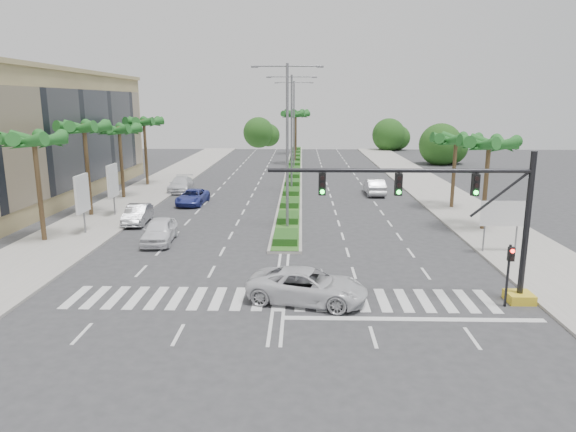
% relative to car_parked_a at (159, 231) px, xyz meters
% --- Properties ---
extents(ground, '(160.00, 160.00, 0.00)m').
position_rel_car_parked_a_xyz_m(ground, '(8.57, -10.07, -0.82)').
color(ground, '#333335').
rests_on(ground, ground).
extents(footpath_right, '(6.00, 120.00, 0.15)m').
position_rel_car_parked_a_xyz_m(footpath_right, '(23.77, 9.93, -0.74)').
color(footpath_right, gray).
rests_on(footpath_right, ground).
extents(footpath_left, '(6.00, 120.00, 0.15)m').
position_rel_car_parked_a_xyz_m(footpath_left, '(-6.63, 9.93, -0.74)').
color(footpath_left, gray).
rests_on(footpath_left, ground).
extents(median, '(2.20, 75.00, 0.20)m').
position_rel_car_parked_a_xyz_m(median, '(8.57, 34.93, -0.72)').
color(median, gray).
rests_on(median, ground).
extents(median_grass, '(1.80, 75.00, 0.04)m').
position_rel_car_parked_a_xyz_m(median_grass, '(8.57, 34.93, -0.60)').
color(median_grass, '#315B1F').
rests_on(median_grass, median).
extents(building, '(12.00, 36.00, 12.00)m').
position_rel_car_parked_a_xyz_m(building, '(-17.43, 15.93, 5.18)').
color(building, tan).
rests_on(building, ground).
extents(signal_gantry, '(12.60, 1.20, 7.20)m').
position_rel_car_parked_a_xyz_m(signal_gantry, '(17.84, -10.07, 2.64)').
color(signal_gantry, gold).
rests_on(signal_gantry, ground).
extents(pedestrian_signal, '(0.28, 0.36, 3.00)m').
position_rel_car_parked_a_xyz_m(pedestrian_signal, '(19.17, -10.75, 1.22)').
color(pedestrian_signal, black).
rests_on(pedestrian_signal, ground).
extents(direction_sign, '(2.70, 0.11, 3.40)m').
position_rel_car_parked_a_xyz_m(direction_sign, '(22.07, -2.08, 1.63)').
color(direction_sign, slate).
rests_on(direction_sign, ground).
extents(billboard_near, '(0.18, 2.10, 4.35)m').
position_rel_car_parked_a_xyz_m(billboard_near, '(-5.93, 1.93, 2.14)').
color(billboard_near, slate).
rests_on(billboard_near, ground).
extents(billboard_far, '(0.18, 2.10, 4.35)m').
position_rel_car_parked_a_xyz_m(billboard_far, '(-5.93, 7.93, 2.14)').
color(billboard_far, slate).
rests_on(billboard_far, ground).
extents(palm_left_near, '(4.57, 4.68, 7.55)m').
position_rel_car_parked_a_xyz_m(palm_left_near, '(-7.93, -0.07, 5.87)').
color(palm_left_near, brown).
rests_on(palm_left_near, ground).
extents(palm_left_mid, '(4.57, 4.68, 7.95)m').
position_rel_car_parked_a_xyz_m(palm_left_mid, '(-7.93, 7.93, 6.26)').
color(palm_left_mid, brown).
rests_on(palm_left_mid, ground).
extents(palm_left_far, '(4.57, 4.68, 7.35)m').
position_rel_car_parked_a_xyz_m(palm_left_far, '(-7.93, 15.93, 5.68)').
color(palm_left_far, brown).
rests_on(palm_left_far, ground).
extents(palm_left_end, '(4.57, 4.68, 7.75)m').
position_rel_car_parked_a_xyz_m(palm_left_end, '(-7.93, 23.93, 6.06)').
color(palm_left_end, brown).
rests_on(palm_left_end, ground).
extents(palm_right_near, '(4.57, 4.68, 7.05)m').
position_rel_car_parked_a_xyz_m(palm_right_near, '(23.07, 3.93, 5.38)').
color(palm_right_near, brown).
rests_on(palm_right_near, ground).
extents(palm_right_far, '(4.57, 4.68, 6.75)m').
position_rel_car_parked_a_xyz_m(palm_right_far, '(23.07, 11.93, 5.09)').
color(palm_right_far, brown).
rests_on(palm_right_far, ground).
extents(palm_median_a, '(4.57, 4.68, 8.05)m').
position_rel_car_parked_a_xyz_m(palm_median_a, '(8.57, 44.93, 6.35)').
color(palm_median_a, brown).
rests_on(palm_median_a, ground).
extents(palm_median_b, '(4.57, 4.68, 8.05)m').
position_rel_car_parked_a_xyz_m(palm_median_b, '(8.57, 59.93, 6.35)').
color(palm_median_b, brown).
rests_on(palm_median_b, ground).
extents(streetlight_near, '(5.10, 0.25, 12.00)m').
position_rel_car_parked_a_xyz_m(streetlight_near, '(8.57, 3.93, 5.99)').
color(streetlight_near, slate).
rests_on(streetlight_near, ground).
extents(streetlight_mid, '(5.10, 0.25, 12.00)m').
position_rel_car_parked_a_xyz_m(streetlight_mid, '(8.57, 19.93, 5.99)').
color(streetlight_mid, slate).
rests_on(streetlight_mid, ground).
extents(streetlight_far, '(5.10, 0.25, 12.00)m').
position_rel_car_parked_a_xyz_m(streetlight_far, '(8.57, 35.93, 5.99)').
color(streetlight_far, slate).
rests_on(streetlight_far, ground).
extents(car_parked_a, '(2.29, 4.94, 1.64)m').
position_rel_car_parked_a_xyz_m(car_parked_a, '(0.00, 0.00, 0.00)').
color(car_parked_a, white).
rests_on(car_parked_a, ground).
extents(car_parked_b, '(1.91, 4.64, 1.49)m').
position_rel_car_parked_a_xyz_m(car_parked_b, '(-3.23, 5.44, -0.07)').
color(car_parked_b, '#A5A5AA').
rests_on(car_parked_b, ground).
extents(car_parked_c, '(2.59, 5.10, 1.38)m').
position_rel_car_parked_a_xyz_m(car_parked_c, '(-0.52, 13.21, -0.13)').
color(car_parked_c, '#303C95').
rests_on(car_parked_c, ground).
extents(car_parked_d, '(2.37, 5.36, 1.53)m').
position_rel_car_parked_a_xyz_m(car_parked_d, '(-3.23, 20.14, -0.05)').
color(car_parked_d, silver).
rests_on(car_parked_d, ground).
extents(car_crossing, '(6.18, 3.94, 1.59)m').
position_rel_car_parked_a_xyz_m(car_crossing, '(9.93, -10.32, -0.03)').
color(car_crossing, silver).
rests_on(car_crossing, ground).
extents(car_right, '(1.77, 5.01, 1.65)m').
position_rel_car_parked_a_xyz_m(car_right, '(17.11, 18.77, 0.00)').
color(car_right, silver).
rests_on(car_right, ground).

